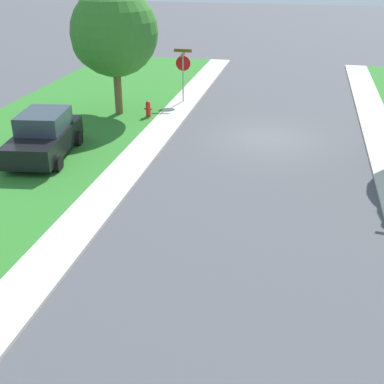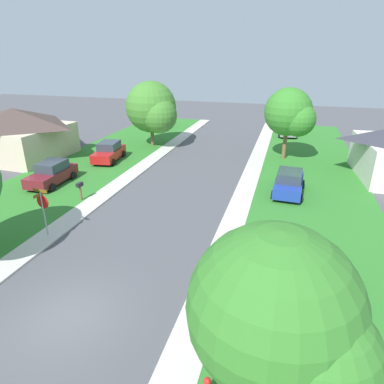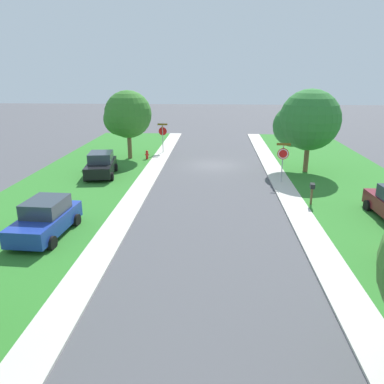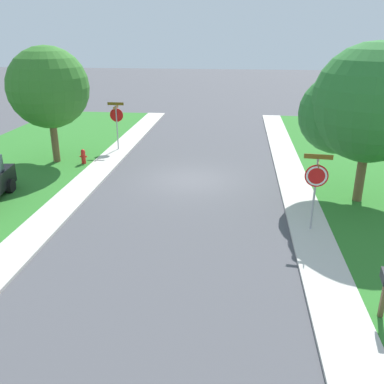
{
  "view_description": "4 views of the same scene",
  "coord_description": "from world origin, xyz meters",
  "px_view_note": "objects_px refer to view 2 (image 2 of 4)",
  "views": [
    {
      "loc": [
        -1.25,
        20.51,
        7.23
      ],
      "look_at": [
        1.37,
        8.65,
        1.4
      ],
      "focal_mm": 47.24,
      "sensor_mm": 36.0,
      "label": 1
    },
    {
      "loc": [
        7.2,
        -8.15,
        9.22
      ],
      "look_at": [
        1.99,
        9.87,
        1.4
      ],
      "focal_mm": 31.29,
      "sensor_mm": 36.0,
      "label": 2
    },
    {
      "loc": [
        -0.1,
        30.7,
        7.39
      ],
      "look_at": [
        1.04,
        11.79,
        1.4
      ],
      "focal_mm": 35.94,
      "sensor_mm": 36.0,
      "label": 3
    },
    {
      "loc": [
        -2.08,
        18.33,
        6.5
      ],
      "look_at": [
        -0.61,
        5.18,
        1.4
      ],
      "focal_mm": 39.28,
      "sensor_mm": 36.0,
      "label": 4
    }
  ],
  "objects_px": {
    "stop_sign_far_corner": "(43,205)",
    "car_black_far_down_street": "(296,273)",
    "car_maroon_driveway_right": "(52,173)",
    "mailbox": "(80,187)",
    "tree_across_right": "(153,109)",
    "tree_sidewalk_mid": "(291,114)",
    "house_left_setback": "(16,132)",
    "car_red_near_corner": "(109,152)",
    "tree_across_left": "(283,320)",
    "car_green_behind_trees": "(161,120)",
    "car_blue_across_road": "(289,182)",
    "car_grey_kerbside_mid": "(287,129)"
  },
  "relations": [
    {
      "from": "stop_sign_far_corner",
      "to": "car_black_far_down_street",
      "type": "distance_m",
      "value": 12.93
    },
    {
      "from": "car_maroon_driveway_right",
      "to": "mailbox",
      "type": "height_order",
      "value": "car_maroon_driveway_right"
    },
    {
      "from": "tree_across_right",
      "to": "car_black_far_down_street",
      "type": "bearing_deg",
      "value": -54.37
    },
    {
      "from": "tree_sidewalk_mid",
      "to": "house_left_setback",
      "type": "height_order",
      "value": "tree_sidewalk_mid"
    },
    {
      "from": "car_red_near_corner",
      "to": "tree_across_left",
      "type": "distance_m",
      "value": 25.84
    },
    {
      "from": "stop_sign_far_corner",
      "to": "tree_sidewalk_mid",
      "type": "height_order",
      "value": "tree_sidewalk_mid"
    },
    {
      "from": "tree_across_left",
      "to": "car_maroon_driveway_right",
      "type": "bearing_deg",
      "value": 141.13
    },
    {
      "from": "car_black_far_down_street",
      "to": "tree_sidewalk_mid",
      "type": "relative_size",
      "value": 0.7
    },
    {
      "from": "tree_sidewalk_mid",
      "to": "tree_across_right",
      "type": "xyz_separation_m",
      "value": [
        -13.53,
        0.98,
        -0.3
      ]
    },
    {
      "from": "car_red_near_corner",
      "to": "car_green_behind_trees",
      "type": "height_order",
      "value": "same"
    },
    {
      "from": "car_red_near_corner",
      "to": "car_black_far_down_street",
      "type": "bearing_deg",
      "value": -40.73
    },
    {
      "from": "car_maroon_driveway_right",
      "to": "tree_sidewalk_mid",
      "type": "relative_size",
      "value": 0.67
    },
    {
      "from": "car_green_behind_trees",
      "to": "car_blue_across_road",
      "type": "bearing_deg",
      "value": -48.79
    },
    {
      "from": "stop_sign_far_corner",
      "to": "car_red_near_corner",
      "type": "bearing_deg",
      "value": 105.27
    },
    {
      "from": "car_blue_across_road",
      "to": "car_red_near_corner",
      "type": "bearing_deg",
      "value": 167.5
    },
    {
      "from": "car_grey_kerbside_mid",
      "to": "car_black_far_down_street",
      "type": "relative_size",
      "value": 0.99
    },
    {
      "from": "car_maroon_driveway_right",
      "to": "car_blue_across_road",
      "type": "relative_size",
      "value": 0.99
    },
    {
      "from": "car_green_behind_trees",
      "to": "mailbox",
      "type": "relative_size",
      "value": 3.29
    },
    {
      "from": "car_blue_across_road",
      "to": "mailbox",
      "type": "distance_m",
      "value": 14.24
    },
    {
      "from": "car_blue_across_road",
      "to": "tree_across_left",
      "type": "bearing_deg",
      "value": -90.41
    },
    {
      "from": "car_grey_kerbside_mid",
      "to": "car_maroon_driveway_right",
      "type": "bearing_deg",
      "value": -127.77
    },
    {
      "from": "car_red_near_corner",
      "to": "car_black_far_down_street",
      "type": "distance_m",
      "value": 21.73
    },
    {
      "from": "car_green_behind_trees",
      "to": "car_maroon_driveway_right",
      "type": "bearing_deg",
      "value": -90.71
    },
    {
      "from": "stop_sign_far_corner",
      "to": "car_red_near_corner",
      "type": "relative_size",
      "value": 0.61
    },
    {
      "from": "stop_sign_far_corner",
      "to": "tree_sidewalk_mid",
      "type": "relative_size",
      "value": 0.43
    },
    {
      "from": "car_green_behind_trees",
      "to": "house_left_setback",
      "type": "height_order",
      "value": "house_left_setback"
    },
    {
      "from": "tree_across_right",
      "to": "tree_sidewalk_mid",
      "type": "bearing_deg",
      "value": -4.14
    },
    {
      "from": "tree_sidewalk_mid",
      "to": "mailbox",
      "type": "distance_m",
      "value": 19.0
    },
    {
      "from": "car_blue_across_road",
      "to": "tree_across_left",
      "type": "relative_size",
      "value": 0.75
    },
    {
      "from": "car_maroon_driveway_right",
      "to": "car_green_behind_trees",
      "type": "relative_size",
      "value": 1.01
    },
    {
      "from": "tree_across_right",
      "to": "house_left_setback",
      "type": "height_order",
      "value": "tree_across_right"
    },
    {
      "from": "tree_across_left",
      "to": "tree_across_right",
      "type": "distance_m",
      "value": 29.53
    },
    {
      "from": "tree_sidewalk_mid",
      "to": "car_red_near_corner",
      "type": "bearing_deg",
      "value": -162.47
    },
    {
      "from": "mailbox",
      "to": "stop_sign_far_corner",
      "type": "bearing_deg",
      "value": -78.36
    },
    {
      "from": "car_blue_across_road",
      "to": "mailbox",
      "type": "height_order",
      "value": "car_blue_across_road"
    },
    {
      "from": "car_grey_kerbside_mid",
      "to": "house_left_setback",
      "type": "height_order",
      "value": "house_left_setback"
    },
    {
      "from": "tree_across_right",
      "to": "house_left_setback",
      "type": "distance_m",
      "value": 13.09
    },
    {
      "from": "stop_sign_far_corner",
      "to": "house_left_setback",
      "type": "xyz_separation_m",
      "value": [
        -12.41,
        12.0,
        0.49
      ]
    },
    {
      "from": "car_red_near_corner",
      "to": "car_grey_kerbside_mid",
      "type": "bearing_deg",
      "value": 44.0
    },
    {
      "from": "tree_across_right",
      "to": "car_red_near_corner",
      "type": "bearing_deg",
      "value": -109.31
    },
    {
      "from": "car_blue_across_road",
      "to": "car_black_far_down_street",
      "type": "bearing_deg",
      "value": -87.32
    },
    {
      "from": "car_red_near_corner",
      "to": "mailbox",
      "type": "xyz_separation_m",
      "value": [
        2.66,
        -8.62,
        0.14
      ]
    },
    {
      "from": "car_red_near_corner",
      "to": "tree_across_left",
      "type": "relative_size",
      "value": 0.77
    },
    {
      "from": "tree_sidewalk_mid",
      "to": "tree_across_left",
      "type": "distance_m",
      "value": 25.14
    },
    {
      "from": "car_green_behind_trees",
      "to": "car_black_far_down_street",
      "type": "distance_m",
      "value": 34.56
    },
    {
      "from": "tree_sidewalk_mid",
      "to": "car_maroon_driveway_right",
      "type": "bearing_deg",
      "value": -145.73
    },
    {
      "from": "car_blue_across_road",
      "to": "house_left_setback",
      "type": "xyz_separation_m",
      "value": [
        -24.76,
        2.3,
        1.5
      ]
    },
    {
      "from": "tree_across_left",
      "to": "house_left_setback",
      "type": "bearing_deg",
      "value": 142.42
    },
    {
      "from": "car_maroon_driveway_right",
      "to": "car_black_far_down_street",
      "type": "relative_size",
      "value": 0.97
    },
    {
      "from": "stop_sign_far_corner",
      "to": "car_maroon_driveway_right",
      "type": "height_order",
      "value": "stop_sign_far_corner"
    }
  ]
}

